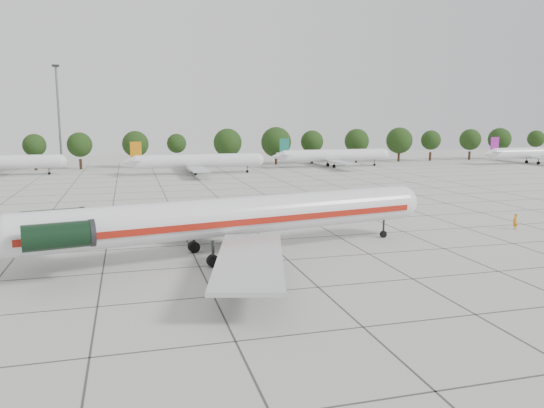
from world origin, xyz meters
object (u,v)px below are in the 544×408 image
at_px(bg_airliner_c, 197,161).
at_px(ground_crew, 515,222).
at_px(floodlight_mast, 58,110).
at_px(main_airliner, 209,218).
at_px(bg_airliner_e, 536,153).
at_px(bg_airliner_d, 334,156).

bearing_deg(bg_airliner_c, ground_crew, -68.02).
xyz_separation_m(bg_airliner_c, floodlight_mast, (-31.34, 25.75, 11.37)).
distance_m(main_airliner, ground_crew, 35.95).
distance_m(ground_crew, floodlight_mast, 111.95).
relative_size(main_airliner, floodlight_mast, 1.76).
relative_size(main_airliner, bg_airliner_e, 1.59).
distance_m(bg_airliner_c, bg_airliner_d, 36.81).
relative_size(ground_crew, floodlight_mast, 0.07).
height_order(bg_airliner_c, bg_airliner_d, same).
bearing_deg(bg_airliner_e, floodlight_mast, 169.24).
bearing_deg(floodlight_mast, bg_airliner_e, -10.76).
bearing_deg(bg_airliner_e, bg_airliner_c, -178.62).
relative_size(bg_airliner_e, floodlight_mast, 1.11).
xyz_separation_m(bg_airliner_e, floodlight_mast, (-123.79, 23.53, 11.37)).
bearing_deg(floodlight_mast, bg_airliner_c, -39.40).
bearing_deg(main_airliner, bg_airliner_e, 25.95).
distance_m(main_airliner, bg_airliner_e, 124.85).
bearing_deg(bg_airliner_e, bg_airliner_d, 174.12).
bearing_deg(bg_airliner_c, floodlight_mast, 140.60).
relative_size(bg_airliner_c, bg_airliner_e, 1.00).
relative_size(ground_crew, bg_airliner_e, 0.06).
bearing_deg(bg_airliner_d, bg_airliner_e, -5.88).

